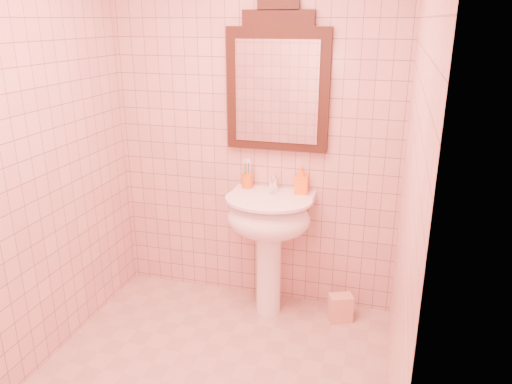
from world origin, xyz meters
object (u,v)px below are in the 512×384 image
(pedestal_sink, at_px, (269,226))
(towel, at_px, (340,308))
(toothbrush_cup, at_px, (247,181))
(soap_dispenser, at_px, (302,180))
(mirror, at_px, (277,83))

(pedestal_sink, height_order, towel, pedestal_sink)
(toothbrush_cup, xyz_separation_m, towel, (0.70, -0.13, -0.82))
(pedestal_sink, bearing_deg, soap_dispenser, 36.92)
(mirror, bearing_deg, towel, -18.86)
(pedestal_sink, distance_m, towel, 0.76)
(pedestal_sink, relative_size, mirror, 0.91)
(soap_dispenser, xyz_separation_m, towel, (0.32, -0.11, -0.86))
(mirror, relative_size, towel, 4.98)
(mirror, xyz_separation_m, towel, (0.51, -0.17, -1.49))
(mirror, distance_m, towel, 1.58)
(toothbrush_cup, bearing_deg, soap_dispenser, -2.86)
(pedestal_sink, bearing_deg, mirror, 90.00)
(mirror, distance_m, toothbrush_cup, 0.70)
(toothbrush_cup, xyz_separation_m, soap_dispenser, (0.39, -0.02, 0.04))
(pedestal_sink, height_order, toothbrush_cup, toothbrush_cup)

